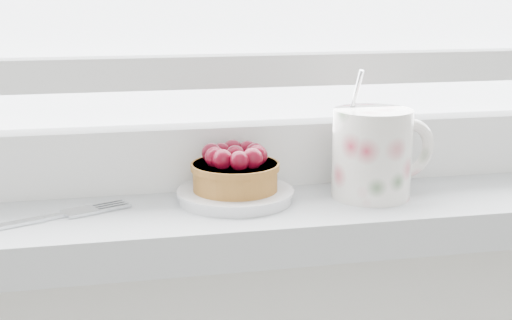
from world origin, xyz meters
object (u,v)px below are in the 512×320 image
object	(u,v)px
saucer	(235,195)
fork	(25,222)
floral_mug	(374,151)
raspberry_tart	(235,169)

from	to	relation	value
saucer	fork	world-z (taller)	saucer
saucer	floral_mug	size ratio (longest dim) A/B	0.91
floral_mug	fork	size ratio (longest dim) A/B	0.68
raspberry_tart	fork	size ratio (longest dim) A/B	0.46
raspberry_tart	floral_mug	world-z (taller)	floral_mug
floral_mug	fork	world-z (taller)	floral_mug
saucer	raspberry_tart	size ratio (longest dim) A/B	1.33
saucer	raspberry_tart	bearing A→B (deg)	-6.49
saucer	floral_mug	xyz separation A→B (m)	(0.15, -0.01, 0.04)
raspberry_tart	fork	bearing A→B (deg)	-171.17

